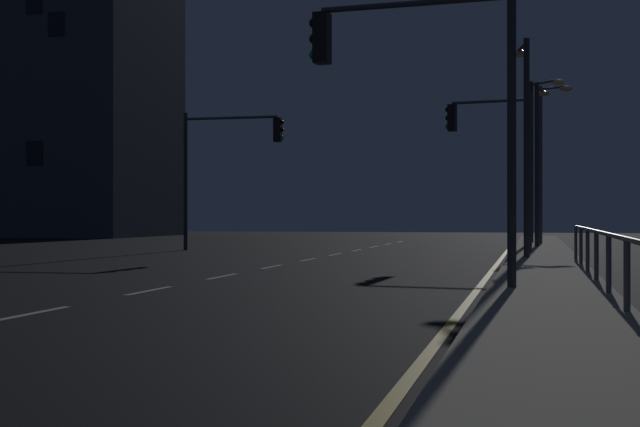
# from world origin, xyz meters

# --- Properties ---
(ground_plane) EXTENTS (112.00, 112.00, 0.00)m
(ground_plane) POSITION_xyz_m (0.00, 17.50, 0.00)
(ground_plane) COLOR black
(ground_plane) RESTS_ON ground
(sidewalk_right) EXTENTS (2.13, 77.00, 0.14)m
(sidewalk_right) POSITION_xyz_m (7.22, 17.50, 0.07)
(sidewalk_right) COLOR #9E937F
(sidewalk_right) RESTS_ON ground
(lane_markings_center) EXTENTS (0.14, 50.00, 0.01)m
(lane_markings_center) POSITION_xyz_m (0.00, 21.00, 0.01)
(lane_markings_center) COLOR silver
(lane_markings_center) RESTS_ON ground
(lane_edge_line) EXTENTS (0.14, 53.00, 0.01)m
(lane_edge_line) POSITION_xyz_m (5.90, 22.50, 0.01)
(lane_edge_line) COLOR gold
(lane_edge_line) RESTS_ON ground
(traffic_light_far_right) EXTENTS (3.84, 0.55, 5.38)m
(traffic_light_far_right) POSITION_xyz_m (4.93, 13.84, 3.92)
(traffic_light_far_right) COLOR #2D3033
(traffic_light_far_right) RESTS_ON sidewalk_right
(traffic_light_mid_right) EXTENTS (4.21, 0.34, 5.56)m
(traffic_light_mid_right) POSITION_xyz_m (-5.02, 31.67, 3.93)
(traffic_light_mid_right) COLOR #2D3033
(traffic_light_mid_right) RESTS_ON ground
(traffic_light_near_right) EXTENTS (3.02, 0.66, 5.51)m
(traffic_light_near_right) POSITION_xyz_m (5.56, 29.50, 3.97)
(traffic_light_near_right) COLOR #38383D
(traffic_light_near_right) RESTS_ON sidewalk_right
(street_lamp_across_street) EXTENTS (1.48, 0.95, 7.19)m
(street_lamp_across_street) POSITION_xyz_m (7.42, 39.76, 4.44)
(street_lamp_across_street) COLOR #4C4C51
(street_lamp_across_street) RESTS_ON sidewalk_right
(street_lamp_mid_block) EXTENTS (0.63, 1.85, 6.75)m
(street_lamp_mid_block) POSITION_xyz_m (7.10, 35.93, 4.23)
(street_lamp_mid_block) COLOR #2D3033
(street_lamp_mid_block) RESTS_ON sidewalk_right
(street_lamp_corner) EXTENTS (1.57, 1.46, 7.60)m
(street_lamp_corner) POSITION_xyz_m (7.04, 40.98, 4.69)
(street_lamp_corner) COLOR #2D3033
(street_lamp_corner) RESTS_ON sidewalk_right
(street_lamp_median) EXTENTS (0.63, 1.46, 6.67)m
(street_lamp_median) POSITION_xyz_m (6.67, 25.86, 4.15)
(street_lamp_median) COLOR #2D3033
(street_lamp_median) RESTS_ON sidewalk_right
(barrier_fence) EXTENTS (0.09, 27.01, 0.98)m
(barrier_fence) POSITION_xyz_m (8.13, 11.46, 0.88)
(barrier_fence) COLOR #59595E
(barrier_fence) RESTS_ON sidewalk_right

